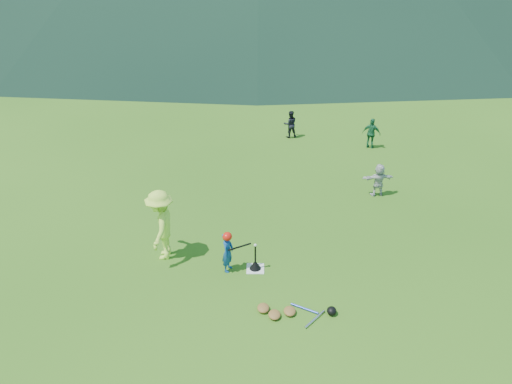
% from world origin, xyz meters
% --- Properties ---
extents(ground, '(120.00, 120.00, 0.00)m').
position_xyz_m(ground, '(0.00, 0.00, 0.00)').
color(ground, '#2D5C15').
rests_on(ground, ground).
extents(home_plate, '(0.45, 0.45, 0.02)m').
position_xyz_m(home_plate, '(0.00, 0.00, 0.01)').
color(home_plate, silver).
rests_on(home_plate, ground).
extents(baseball, '(0.08, 0.08, 0.08)m').
position_xyz_m(baseball, '(0.00, 0.00, 0.74)').
color(baseball, white).
rests_on(baseball, batting_tee).
extents(batter_child, '(0.37, 0.46, 1.10)m').
position_xyz_m(batter_child, '(-0.69, -0.03, 0.55)').
color(batter_child, navy).
rests_on(batter_child, ground).
extents(adult_coach, '(0.77, 1.28, 1.95)m').
position_xyz_m(adult_coach, '(-2.44, 0.55, 0.97)').
color(adult_coach, '#C9F447').
rests_on(adult_coach, ground).
extents(fielder_b, '(0.62, 0.52, 1.14)m').
position_xyz_m(fielder_b, '(1.36, 8.97, 0.57)').
color(fielder_b, black).
rests_on(fielder_b, ground).
extents(fielder_c, '(0.76, 0.55, 1.20)m').
position_xyz_m(fielder_c, '(4.47, 7.89, 0.60)').
color(fielder_c, '#1D6139').
rests_on(fielder_c, ground).
extents(fielder_d, '(1.05, 0.44, 1.10)m').
position_xyz_m(fielder_d, '(3.94, 3.99, 0.55)').
color(fielder_d, '#BCBCBC').
rests_on(fielder_d, ground).
extents(batting_tee, '(0.30, 0.30, 0.68)m').
position_xyz_m(batting_tee, '(0.00, 0.00, 0.13)').
color(batting_tee, black).
rests_on(batting_tee, home_plate).
extents(batter_gear, '(0.71, 0.31, 0.46)m').
position_xyz_m(batter_gear, '(-0.67, -0.03, 0.99)').
color(batter_gear, red).
rests_on(batter_gear, ground).
extents(equipment_pile, '(1.80, 0.82, 0.19)m').
position_xyz_m(equipment_pile, '(0.80, -1.66, 0.07)').
color(equipment_pile, olive).
rests_on(equipment_pile, ground).
extents(outfield_fence, '(70.07, 0.08, 1.33)m').
position_xyz_m(outfield_fence, '(0.00, 28.00, 0.70)').
color(outfield_fence, gray).
rests_on(outfield_fence, ground).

